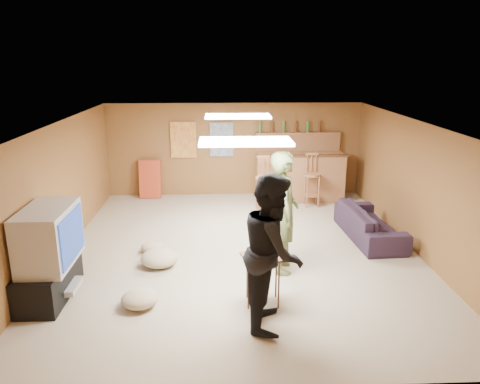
{
  "coord_description": "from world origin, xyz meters",
  "views": [
    {
      "loc": [
        -0.32,
        -7.48,
        3.22
      ],
      "look_at": [
        0.0,
        0.2,
        1.0
      ],
      "focal_mm": 35.0,
      "sensor_mm": 36.0,
      "label": 1
    }
  ],
  "objects_px": {
    "bar_counter": "(300,177)",
    "person_black": "(273,251)",
    "person_olive": "(284,212)",
    "tray_table": "(263,280)",
    "sofa": "(370,223)",
    "tv_body": "(49,236)"
  },
  "relations": [
    {
      "from": "tray_table",
      "to": "sofa",
      "type": "bearing_deg",
      "value": 46.58
    },
    {
      "from": "tv_body",
      "to": "bar_counter",
      "type": "xyz_separation_m",
      "value": [
        4.15,
        4.45,
        -0.35
      ]
    },
    {
      "from": "person_olive",
      "to": "tray_table",
      "type": "distance_m",
      "value": 1.25
    },
    {
      "from": "bar_counter",
      "to": "person_black",
      "type": "xyz_separation_m",
      "value": [
        -1.2,
        -5.22,
        0.41
      ]
    },
    {
      "from": "person_black",
      "to": "tray_table",
      "type": "distance_m",
      "value": 0.79
    },
    {
      "from": "tv_body",
      "to": "person_olive",
      "type": "height_order",
      "value": "person_olive"
    },
    {
      "from": "person_olive",
      "to": "tray_table",
      "type": "relative_size",
      "value": 2.75
    },
    {
      "from": "bar_counter",
      "to": "tray_table",
      "type": "distance_m",
      "value": 4.91
    },
    {
      "from": "sofa",
      "to": "tv_body",
      "type": "bearing_deg",
      "value": 108.37
    },
    {
      "from": "person_olive",
      "to": "person_black",
      "type": "height_order",
      "value": "person_black"
    },
    {
      "from": "bar_counter",
      "to": "person_olive",
      "type": "relative_size",
      "value": 1.05
    },
    {
      "from": "tray_table",
      "to": "person_olive",
      "type": "bearing_deg",
      "value": 68.24
    },
    {
      "from": "bar_counter",
      "to": "tray_table",
      "type": "bearing_deg",
      "value": -105.09
    },
    {
      "from": "sofa",
      "to": "person_olive",
      "type": "bearing_deg",
      "value": 122.61
    },
    {
      "from": "person_olive",
      "to": "sofa",
      "type": "relative_size",
      "value": 0.98
    },
    {
      "from": "tv_body",
      "to": "person_black",
      "type": "relative_size",
      "value": 0.57
    },
    {
      "from": "tv_body",
      "to": "bar_counter",
      "type": "height_order",
      "value": "tv_body"
    },
    {
      "from": "tray_table",
      "to": "tv_body",
      "type": "bearing_deg",
      "value": 174.24
    },
    {
      "from": "person_olive",
      "to": "person_black",
      "type": "bearing_deg",
      "value": 169.24
    },
    {
      "from": "person_olive",
      "to": "tray_table",
      "type": "xyz_separation_m",
      "value": [
        -0.41,
        -1.02,
        -0.6
      ]
    },
    {
      "from": "tv_body",
      "to": "tray_table",
      "type": "xyz_separation_m",
      "value": [
        2.87,
        -0.29,
        -0.55
      ]
    },
    {
      "from": "person_black",
      "to": "sofa",
      "type": "distance_m",
      "value": 3.56
    }
  ]
}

